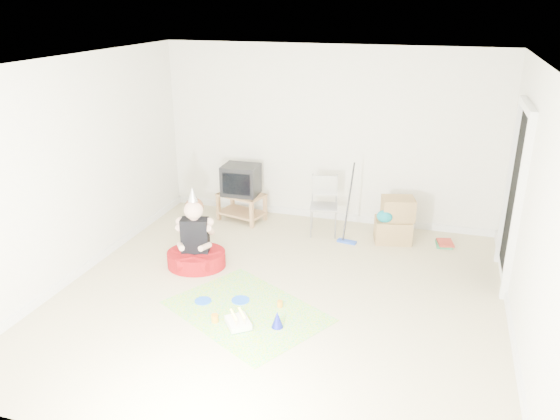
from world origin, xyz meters
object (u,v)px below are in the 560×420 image
(tv_stand, at_px, (242,204))
(cardboard_boxes, at_px, (394,221))
(crt_tv, at_px, (241,180))
(seated_woman, at_px, (196,249))
(birthday_cake, at_px, (238,323))
(folding_chair, at_px, (324,207))

(tv_stand, distance_m, cardboard_boxes, 2.31)
(tv_stand, distance_m, crt_tv, 0.39)
(crt_tv, relative_size, seated_woman, 0.49)
(cardboard_boxes, relative_size, birthday_cake, 1.79)
(tv_stand, distance_m, seated_woman, 1.63)
(cardboard_boxes, distance_m, birthday_cake, 2.97)
(tv_stand, relative_size, birthday_cake, 2.15)
(tv_stand, distance_m, folding_chair, 1.33)
(tv_stand, xyz_separation_m, cardboard_boxes, (2.31, -0.11, 0.05))
(tv_stand, bearing_deg, folding_chair, -6.64)
(crt_tv, distance_m, cardboard_boxes, 2.34)
(cardboard_boxes, relative_size, seated_woman, 0.60)
(tv_stand, distance_m, birthday_cake, 2.94)
(folding_chair, bearing_deg, cardboard_boxes, 2.17)
(crt_tv, relative_size, folding_chair, 0.61)
(crt_tv, height_order, seated_woman, seated_woman)
(cardboard_boxes, xyz_separation_m, birthday_cake, (-1.31, -2.65, -0.26))
(cardboard_boxes, bearing_deg, birthday_cake, -116.35)
(folding_chair, height_order, seated_woman, seated_woman)
(crt_tv, xyz_separation_m, cardboard_boxes, (2.31, -0.11, -0.34))
(folding_chair, bearing_deg, tv_stand, 173.36)
(cardboard_boxes, bearing_deg, folding_chair, -177.83)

